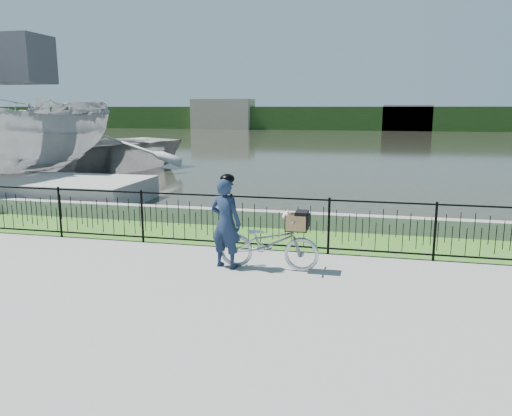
% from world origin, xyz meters
% --- Properties ---
extents(ground, '(120.00, 120.00, 0.00)m').
position_xyz_m(ground, '(0.00, 0.00, 0.00)').
color(ground, gray).
rests_on(ground, ground).
extents(grass_strip, '(60.00, 2.00, 0.01)m').
position_xyz_m(grass_strip, '(0.00, 2.60, 0.00)').
color(grass_strip, '#386921').
rests_on(grass_strip, ground).
extents(water, '(120.00, 120.00, 0.00)m').
position_xyz_m(water, '(0.00, 33.00, 0.00)').
color(water, '#27271E').
rests_on(water, ground).
extents(quay_wall, '(60.00, 0.30, 0.40)m').
position_xyz_m(quay_wall, '(0.00, 3.60, 0.20)').
color(quay_wall, gray).
rests_on(quay_wall, ground).
extents(fence, '(14.00, 0.06, 1.15)m').
position_xyz_m(fence, '(0.00, 1.60, 0.58)').
color(fence, black).
rests_on(fence, ground).
extents(far_treeline, '(120.00, 6.00, 3.00)m').
position_xyz_m(far_treeline, '(0.00, 60.00, 1.50)').
color(far_treeline, '#27481C').
rests_on(far_treeline, ground).
extents(far_building_left, '(8.00, 4.00, 4.00)m').
position_xyz_m(far_building_left, '(-18.00, 58.00, 2.00)').
color(far_building_left, '#A09380').
rests_on(far_building_left, ground).
extents(far_building_right, '(6.00, 3.00, 3.20)m').
position_xyz_m(far_building_right, '(6.00, 58.50, 1.60)').
color(far_building_right, '#A09380').
rests_on(far_building_right, ground).
extents(bicycle_rig, '(1.83, 0.64, 1.11)m').
position_xyz_m(bicycle_rig, '(0.03, 0.45, 0.49)').
color(bicycle_rig, '#A9ADB5').
rests_on(bicycle_rig, ground).
extents(cyclist, '(0.68, 0.54, 1.73)m').
position_xyz_m(cyclist, '(-0.76, 0.36, 0.85)').
color(cyclist, '#16233C').
rests_on(cyclist, ground).
extents(boat_near, '(4.39, 9.34, 5.28)m').
position_xyz_m(boat_near, '(-10.21, 7.25, 1.88)').
color(boat_near, '#A4A3A4').
rests_on(boat_near, water).
extents(boat_far, '(11.49, 12.66, 2.15)m').
position_xyz_m(boat_far, '(-11.25, 11.50, 1.07)').
color(boat_far, '#A4A3A4').
rests_on(boat_far, water).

